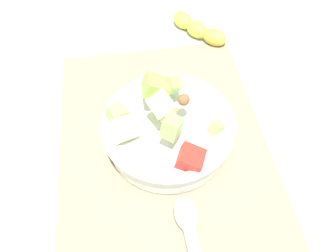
% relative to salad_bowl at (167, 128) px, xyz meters
% --- Properties ---
extents(ground_plane, '(2.40, 2.40, 0.00)m').
position_rel_salad_bowl_xyz_m(ground_plane, '(0.00, -0.01, -0.04)').
color(ground_plane, silver).
extents(placemat, '(0.49, 0.36, 0.01)m').
position_rel_salad_bowl_xyz_m(placemat, '(0.00, -0.01, -0.04)').
color(placemat, gray).
rests_on(placemat, ground_plane).
extents(salad_bowl, '(0.22, 0.22, 0.12)m').
position_rel_salad_bowl_xyz_m(salad_bowl, '(0.00, 0.00, 0.00)').
color(salad_bowl, white).
rests_on(salad_bowl, placemat).
extents(serving_spoon, '(0.19, 0.04, 0.01)m').
position_rel_salad_bowl_xyz_m(serving_spoon, '(0.18, 0.01, -0.03)').
color(serving_spoon, '#B7B7BC').
rests_on(serving_spoon, placemat).
extents(banana_whole, '(0.14, 0.12, 0.04)m').
position_rel_salad_bowl_xyz_m(banana_whole, '(-0.28, 0.11, -0.02)').
color(banana_whole, yellow).
rests_on(banana_whole, ground_plane).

